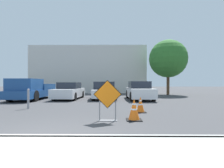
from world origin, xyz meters
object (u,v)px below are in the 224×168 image
Objects in this scene: pickup_truck at (31,90)px; bollard_nearest at (28,98)px; parked_car_third at (139,91)px; road_closed_sign at (108,98)px; traffic_cone_nearest at (134,110)px; parked_car_nearest at (69,91)px; traffic_cone_second at (140,105)px; parked_car_second at (104,91)px.

pickup_truck reaches higher than bollard_nearest.
road_closed_sign is at bearing 72.24° from parked_car_third.
parked_car_third reaches higher than road_closed_sign.
pickup_truck reaches higher than traffic_cone_nearest.
parked_car_third reaches higher than parked_car_nearest.
traffic_cone_second is at bearing 51.84° from road_closed_sign.
parked_car_second reaches higher than bollard_nearest.
traffic_cone_nearest is at bearing -27.92° from bollard_nearest.
pickup_truck is 1.31× the size of parked_car_nearest.
pickup_truck is at bearing 134.16° from traffic_cone_nearest.
road_closed_sign is at bearing -170.73° from traffic_cone_nearest.
traffic_cone_nearest is at bearing 96.90° from parked_car_second.
parked_car_third is (1.32, 7.73, 0.29)m from traffic_cone_nearest.
parked_car_third is (8.52, 0.31, -0.06)m from pickup_truck.
parked_car_third is at bearing 74.07° from road_closed_sign.
parked_car_third is at bearing 38.17° from bollard_nearest.
traffic_cone_second is (0.48, 1.64, -0.03)m from traffic_cone_nearest.
road_closed_sign is at bearing -34.42° from bollard_nearest.
traffic_cone_second is at bearing -10.74° from bollard_nearest.
pickup_truck is (-7.68, 5.78, 0.39)m from traffic_cone_second.
pickup_truck reaches higher than traffic_cone_second.
traffic_cone_nearest is 0.76× the size of bollard_nearest.
road_closed_sign is 8.36m from parked_car_second.
traffic_cone_second is 8.06m from parked_car_nearest.
traffic_cone_nearest is 5.76m from bollard_nearest.
bollard_nearest is (-3.56, -5.49, -0.12)m from parked_car_second.
road_closed_sign is 2.00× the size of traffic_cone_second.
bollard_nearest is (-6.40, -5.03, -0.13)m from parked_car_third.
parked_car_second reaches higher than traffic_cone_nearest.
road_closed_sign is at bearing 90.41° from parked_car_second.
parked_car_nearest is 2.84m from parked_car_second.
parked_car_nearest is (-3.43, 8.23, -0.16)m from road_closed_sign.
parked_car_second is at bearing -172.80° from pickup_truck.
road_closed_sign reaches higher than traffic_cone_second.
bollard_nearest reaches higher than traffic_cone_second.
pickup_truck reaches higher than parked_car_second.
road_closed_sign is 5.04m from bollard_nearest.
traffic_cone_nearest is 1.71m from traffic_cone_second.
parked_car_third is (2.84, -0.46, 0.02)m from parked_car_second.
bollard_nearest is at bearing 36.34° from parked_car_third.
pickup_truck is at bearing 143.04° from traffic_cone_second.
traffic_cone_nearest is 0.18× the size of parked_car_third.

